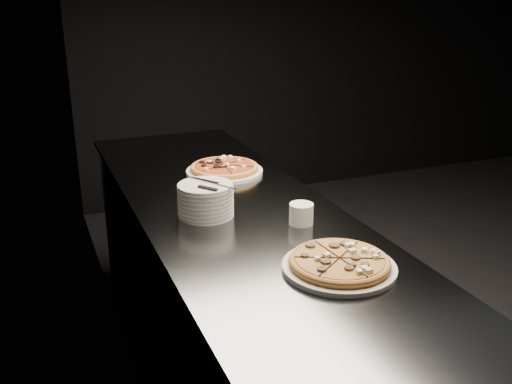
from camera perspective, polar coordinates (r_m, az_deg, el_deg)
name	(u,v)px	position (r m, az deg, el deg)	size (l,w,h in m)	color
wall_left	(128,87)	(1.99, -12.64, 10.17)	(0.02, 5.00, 2.80)	black
wall_back	(362,26)	(5.27, 10.58, 16.00)	(5.00, 0.02, 2.80)	black
counter	(235,309)	(2.41, -2.09, -11.63)	(0.74, 2.44, 0.92)	#56595D
pizza_mushroom	(339,263)	(1.73, 8.32, -7.08)	(0.40, 0.40, 0.04)	silver
pizza_tomato	(225,169)	(2.59, -3.17, 2.34)	(0.41, 0.41, 0.04)	silver
plate_stack	(206,200)	(2.10, -5.05, -0.79)	(0.20, 0.20, 0.12)	silver
cutlery	(209,185)	(2.07, -4.76, 0.75)	(0.10, 0.21, 0.01)	#B7B9BE
ramekin	(301,213)	(2.03, 4.55, -2.13)	(0.09, 0.09, 0.08)	silver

